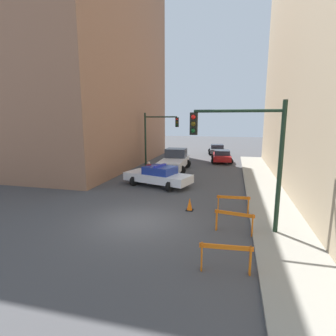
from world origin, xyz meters
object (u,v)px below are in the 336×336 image
traffic_light_far (156,132)px  barrier_front (226,254)px  barrier_back (233,202)px  traffic_cone (190,204)px  police_car (158,176)px  pedestrian_crossing (149,173)px  white_truck (174,160)px  parked_car_near (222,156)px  parked_car_mid (217,149)px  traffic_light_near (250,147)px  barrier_mid (234,219)px

traffic_light_far → barrier_front: bearing=-66.9°
barrier_back → traffic_cone: size_ratio=2.44×
police_car → barrier_back: bearing=-113.3°
barrier_front → pedestrian_crossing: bearing=120.0°
traffic_light_far → white_truck: (2.28, -1.83, -2.49)m
traffic_light_far → parked_car_near: traffic_light_far is taller
parked_car_mid → traffic_light_far: bearing=-123.3°
traffic_light_near → white_truck: 13.69m
white_truck → barrier_front: (5.05, -15.37, -0.29)m
pedestrian_crossing → barrier_front: bearing=49.7°
police_car → barrier_front: police_car is taller
police_car → pedestrian_crossing: bearing=90.0°
barrier_front → traffic_cone: bearing=110.7°
white_truck → barrier_back: white_truck is taller
barrier_mid → traffic_cone: (-2.20, 2.23, -0.30)m
traffic_light_far → traffic_cone: (5.37, -12.02, -3.08)m
parked_car_mid → white_truck: bearing=-110.0°
police_car → barrier_back: size_ratio=3.15×
barrier_mid → traffic_cone: size_ratio=2.42×
traffic_cone → barrier_mid: bearing=-45.4°
police_car → parked_car_mid: bearing=8.0°
traffic_light_far → traffic_light_near: bearing=-60.1°
pedestrian_crossing → barrier_mid: bearing=60.4°
parked_car_near → pedestrian_crossing: (-4.58, -11.25, 0.19)m
police_car → white_truck: bearing=18.5°
barrier_mid → parked_car_mid: bearing=95.3°
traffic_light_near → barrier_back: bearing=104.1°
pedestrian_crossing → barrier_mid: 9.07m
traffic_light_far → police_car: traffic_light_far is taller
barrier_front → barrier_back: size_ratio=1.00×
traffic_light_near → traffic_cone: 4.61m
traffic_light_near → traffic_light_far: 16.12m
traffic_light_far → police_car: bearing=-72.3°
police_car → parked_car_near: police_car is taller
parked_car_mid → barrier_back: parked_car_mid is taller
police_car → parked_car_mid: 18.13m
traffic_light_far → barrier_mid: 16.37m
white_truck → barrier_mid: white_truck is taller
pedestrian_crossing → barrier_back: size_ratio=1.04×
traffic_light_near → barrier_mid: 2.96m
traffic_light_far → traffic_cone: 13.52m
white_truck → traffic_light_far: bearing=139.3°
barrier_back → parked_car_near: bearing=94.6°
traffic_light_far → traffic_cone: traffic_light_far is taller
barrier_front → traffic_cone: size_ratio=2.44×
barrier_back → white_truck: bearing=117.4°
barrier_front → traffic_cone: 5.55m
traffic_light_near → parked_car_near: (-1.79, 17.86, -2.86)m
barrier_back → barrier_mid: bearing=-88.7°
police_car → barrier_front: size_ratio=3.15×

